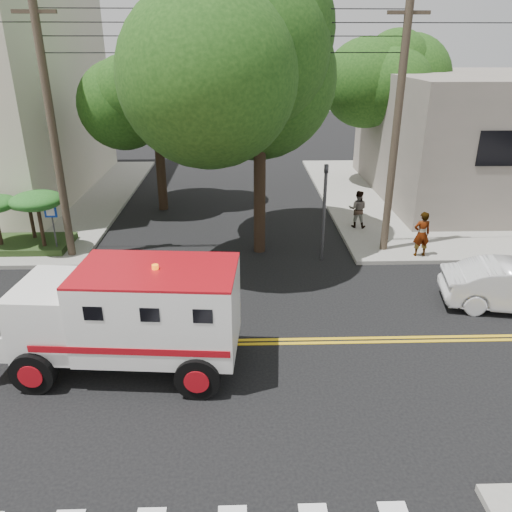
{
  "coord_description": "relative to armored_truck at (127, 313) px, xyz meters",
  "views": [
    {
      "loc": [
        0.82,
        -11.54,
        7.48
      ],
      "look_at": [
        1.24,
        2.22,
        1.6
      ],
      "focal_mm": 35.0,
      "sensor_mm": 36.0,
      "label": 1
    }
  ],
  "objects": [
    {
      "name": "ground",
      "position": [
        1.95,
        1.02,
        -1.55
      ],
      "size": [
        100.0,
        100.0,
        0.0
      ],
      "primitive_type": "plane",
      "color": "black",
      "rests_on": "ground"
    },
    {
      "name": "sidewalk_ne",
      "position": [
        15.45,
        14.52,
        -1.47
      ],
      "size": [
        17.0,
        17.0,
        0.15
      ],
      "primitive_type": "cube",
      "color": "gray",
      "rests_on": "ground"
    },
    {
      "name": "utility_pole_left",
      "position": [
        -3.65,
        7.02,
        2.95
      ],
      "size": [
        0.28,
        0.28,
        9.0
      ],
      "primitive_type": "cylinder",
      "color": "#382D23",
      "rests_on": "ground"
    },
    {
      "name": "utility_pole_right",
      "position": [
        8.25,
        7.22,
        2.95
      ],
      "size": [
        0.28,
        0.28,
        9.0
      ],
      "primitive_type": "cylinder",
      "color": "#382D23",
      "rests_on": "ground"
    },
    {
      "name": "tree_main",
      "position": [
        3.88,
        7.22,
        5.65
      ],
      "size": [
        6.08,
        5.7,
        9.85
      ],
      "color": "black",
      "rests_on": "ground"
    },
    {
      "name": "tree_left",
      "position": [
        -0.73,
        12.8,
        4.18
      ],
      "size": [
        4.48,
        4.2,
        7.7
      ],
      "color": "black",
      "rests_on": "ground"
    },
    {
      "name": "tree_right",
      "position": [
        10.79,
        16.79,
        4.55
      ],
      "size": [
        4.8,
        4.5,
        8.2
      ],
      "color": "black",
      "rests_on": "ground"
    },
    {
      "name": "traffic_signal",
      "position": [
        5.75,
        6.62,
        0.68
      ],
      "size": [
        0.15,
        0.18,
        3.6
      ],
      "color": "#3F3F42",
      "rests_on": "ground"
    },
    {
      "name": "accessibility_sign",
      "position": [
        -4.25,
        7.19,
        -0.18
      ],
      "size": [
        0.45,
        0.1,
        2.02
      ],
      "color": "#3F3F42",
      "rests_on": "ground"
    },
    {
      "name": "palm_planter",
      "position": [
        -5.49,
        7.64,
        0.1
      ],
      "size": [
        3.52,
        2.63,
        2.36
      ],
      "color": "#1E3314",
      "rests_on": "sidewalk_nw"
    },
    {
      "name": "armored_truck",
      "position": [
        0.0,
        0.0,
        0.0
      ],
      "size": [
        6.12,
        2.81,
        2.72
      ],
      "rotation": [
        0.0,
        0.0,
        -0.08
      ],
      "color": "white",
      "rests_on": "ground"
    },
    {
      "name": "pedestrian_a",
      "position": [
        9.4,
        6.52,
        -0.54
      ],
      "size": [
        0.64,
        0.44,
        1.71
      ],
      "primitive_type": "imported",
      "rotation": [
        0.0,
        0.0,
        3.19
      ],
      "color": "gray",
      "rests_on": "sidewalk_ne"
    },
    {
      "name": "pedestrian_b",
      "position": [
        7.74,
        9.73,
        -0.59
      ],
      "size": [
        0.93,
        0.81,
        1.61
      ],
      "primitive_type": "imported",
      "rotation": [
        0.0,
        0.0,
        2.84
      ],
      "color": "gray",
      "rests_on": "sidewalk_ne"
    }
  ]
}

